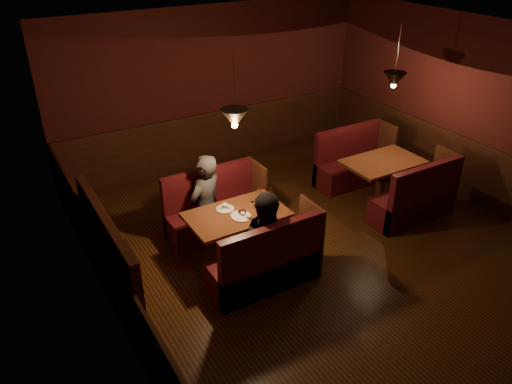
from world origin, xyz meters
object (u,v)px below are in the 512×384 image
main_bench_near (268,266)px  diner_b (270,227)px  main_bench_far (215,213)px  second_bench_near (416,202)px  diner_a (205,187)px  main_table (238,223)px  second_bench_far (352,165)px  second_table (382,171)px

main_bench_near → diner_b: 0.51m
main_bench_far → second_bench_near: (2.83, -1.28, 0.00)m
diner_a → diner_b: (0.26, -1.32, -0.03)m
second_bench_near → diner_b: bearing=-177.9°
main_bench_far → main_table: bearing=-91.2°
second_bench_far → diner_a: size_ratio=0.84×
main_bench_far → second_table: main_bench_far is taller
second_table → diner_b: bearing=-162.4°
main_table → second_table: (2.81, 0.23, -0.02)m
second_table → diner_a: (-2.96, 0.46, 0.30)m
main_table → diner_b: diner_b is taller
main_table → main_bench_far: size_ratio=0.91×
second_bench_far → second_bench_near: 1.51m
second_bench_far → diner_b: size_ratio=0.87×
main_bench_far → main_bench_near: (0.00, -1.51, 0.00)m
main_table → diner_a: size_ratio=0.80×
second_table → diner_b: diner_b is taller
main_bench_far → second_bench_far: second_bench_far is taller
diner_b → main_bench_near: bearing=-129.4°
main_bench_far → second_bench_far: size_ratio=1.04×
main_bench_far → second_bench_near: 3.11m
main_bench_far → diner_b: size_ratio=0.91×
second_bench_near → diner_b: diner_b is taller
main_table → main_bench_far: bearing=88.8°
main_bench_far → diner_b: 1.47m
main_bench_near → second_bench_near: bearing=4.5°
main_bench_near → diner_b: bearing=52.6°
main_table → second_table: 2.82m
main_bench_near → main_bench_far: bearing=90.0°
main_table → second_bench_near: bearing=-10.6°
main_bench_near → second_bench_near: (2.83, 0.22, 0.00)m
diner_a → diner_b: 1.34m
main_bench_far → second_bench_near: second_bench_near is taller
diner_a → diner_b: bearing=77.4°
diner_b → second_bench_near: bearing=0.0°
second_bench_far → main_table: bearing=-160.9°
second_bench_far → second_table: bearing=-92.2°
second_bench_far → diner_a: bearing=-174.3°
main_bench_near → diner_a: size_ratio=0.88×
diner_a → main_bench_near: bearing=72.8°
main_table → diner_a: (-0.15, 0.69, 0.28)m
main_table → second_bench_far: (2.84, 0.98, -0.23)m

